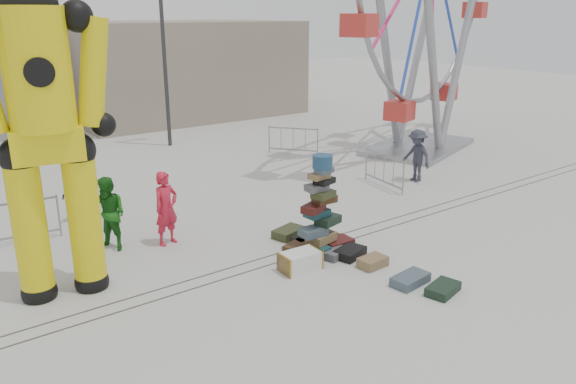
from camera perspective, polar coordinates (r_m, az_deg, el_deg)
ground at (r=12.61m, az=1.29°, el=-7.86°), size 90.00×90.00×0.00m
track_line_near at (r=13.04m, az=-0.35°, el=-6.93°), size 40.00×0.04×0.01m
track_line_far at (r=13.34m, az=-1.37°, el=-6.35°), size 40.00×0.04×0.01m
building_right at (r=32.30m, az=-11.04°, el=12.23°), size 12.00×8.00×5.00m
lamp_post_right at (r=24.18m, az=-12.36°, el=15.10°), size 1.41×0.25×8.00m
suitcase_tower at (r=13.31m, az=3.23°, el=-3.36°), size 1.68×1.48×2.37m
crash_test_dummy at (r=11.39m, az=-23.57°, el=6.82°), size 2.71×1.19×6.79m
steamer_trunk at (r=12.51m, az=1.24°, el=-7.01°), size 0.92×0.56×0.42m
row_case_0 at (r=14.33m, az=0.06°, el=-4.13°), size 0.92×0.70×0.22m
row_case_1 at (r=13.90m, az=3.46°, el=-4.95°), size 0.74×0.59×0.18m
row_case_2 at (r=13.27m, az=6.30°, el=-6.14°), size 0.87×0.69×0.20m
row_case_3 at (r=12.84m, az=8.60°, el=-7.03°), size 0.67×0.47×0.22m
row_case_4 at (r=12.22m, az=12.32°, el=-8.67°), size 0.91×0.56×0.20m
row_case_5 at (r=12.01m, az=15.46°, el=-9.46°), size 0.86×0.63×0.19m
barricade_dummy_c at (r=15.28m, az=-25.94°, el=-2.81°), size 2.00×0.32×1.10m
barricade_wheel_front at (r=18.54m, az=9.72°, el=2.18°), size 0.43×1.99×1.10m
barricade_wheel_back at (r=22.56m, az=0.52°, el=5.24°), size 1.34×1.62×1.10m
pedestrian_red at (r=13.94m, az=-12.28°, el=-1.63°), size 0.76×0.60×1.84m
pedestrian_green at (r=13.95m, az=-17.72°, el=-2.17°), size 1.03×1.10×1.80m
pedestrian_black at (r=16.19m, az=-20.46°, el=-0.23°), size 0.90×0.38×1.52m
pedestrian_grey at (r=19.31m, az=12.95°, el=3.64°), size 0.73×1.18×1.77m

